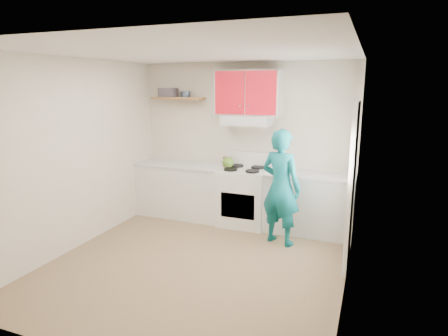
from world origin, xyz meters
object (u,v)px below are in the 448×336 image
at_px(kettle, 228,162).
at_px(crock, 227,162).
at_px(person, 281,187).
at_px(tin, 185,94).
at_px(stove, 244,197).

distance_m(kettle, crock, 0.07).
bearing_deg(crock, person, -31.94).
bearing_deg(tin, kettle, -7.36).
xyz_separation_m(tin, crock, (0.77, -0.05, -1.10)).
bearing_deg(stove, crock, 161.28).
xyz_separation_m(tin, person, (1.83, -0.71, -1.26)).
xyz_separation_m(kettle, crock, (-0.04, 0.05, -0.02)).
distance_m(kettle, person, 1.20).
bearing_deg(tin, person, -21.22).
xyz_separation_m(tin, kettle, (0.81, -0.10, -1.08)).
bearing_deg(person, tin, -2.31).
bearing_deg(kettle, crock, 123.33).
height_order(stove, person, person).
bearing_deg(tin, crock, -3.71).
height_order(crock, person, person).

